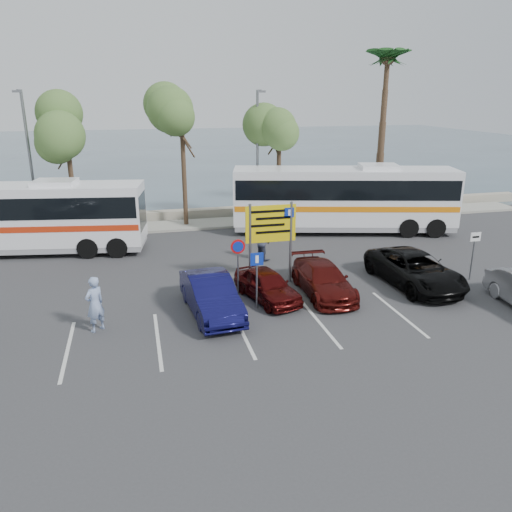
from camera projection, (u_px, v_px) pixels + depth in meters
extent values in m
plane|color=#37373A|center=(267.00, 315.00, 18.75)|extent=(120.00, 120.00, 0.00)
cube|color=gray|center=(210.00, 224.00, 31.64)|extent=(44.00, 2.40, 0.15)
cube|color=gray|center=(205.00, 213.00, 33.42)|extent=(48.00, 0.80, 0.60)
plane|color=#394C5B|center=(163.00, 149.00, 74.13)|extent=(140.00, 140.00, 0.00)
cylinder|color=#382619|center=(73.00, 189.00, 29.02)|extent=(0.28, 0.28, 5.04)
cylinder|color=#382619|center=(184.00, 179.00, 30.41)|extent=(0.28, 0.28, 5.60)
cylinder|color=#382619|center=(279.00, 179.00, 31.84)|extent=(0.28, 0.28, 5.18)
cylinder|color=#382619|center=(382.00, 138.00, 32.67)|extent=(0.48, 0.48, 10.00)
cylinder|color=slate|center=(31.00, 165.00, 27.74)|extent=(0.16, 0.16, 8.00)
cylinder|color=slate|center=(19.00, 90.00, 26.10)|extent=(0.12, 0.90, 0.12)
cube|color=slate|center=(17.00, 91.00, 25.65)|extent=(0.45, 0.25, 0.12)
cylinder|color=slate|center=(257.00, 158.00, 30.69)|extent=(0.16, 0.16, 8.00)
cylinder|color=slate|center=(259.00, 91.00, 29.05)|extent=(0.12, 0.90, 0.12)
cube|color=slate|center=(261.00, 91.00, 28.60)|extent=(0.45, 0.25, 0.12)
cylinder|color=slate|center=(250.00, 246.00, 21.16)|extent=(0.12, 0.12, 3.60)
cylinder|color=slate|center=(291.00, 243.00, 21.57)|extent=(0.12, 0.12, 3.60)
cube|color=yellow|center=(271.00, 224.00, 21.09)|extent=(2.20, 0.06, 1.60)
cube|color=#0C2699|center=(289.00, 213.00, 21.09)|extent=(0.42, 0.01, 0.42)
cylinder|color=slate|center=(238.00, 268.00, 20.48)|extent=(0.07, 0.07, 2.20)
cylinder|color=#B20C0C|center=(238.00, 247.00, 20.16)|extent=(0.60, 0.03, 0.60)
cylinder|color=slate|center=(257.00, 281.00, 19.10)|extent=(0.07, 0.07, 2.20)
cube|color=#0C2699|center=(257.00, 259.00, 18.80)|extent=(0.50, 0.03, 0.50)
cylinder|color=slate|center=(473.00, 256.00, 22.01)|extent=(0.07, 0.07, 2.20)
cube|color=white|center=(476.00, 237.00, 21.71)|extent=(0.50, 0.03, 0.40)
cube|color=white|center=(22.00, 214.00, 25.49)|extent=(12.45, 4.51, 3.00)
cube|color=black|center=(21.00, 204.00, 25.32)|extent=(12.22, 4.51, 1.07)
cube|color=red|center=(23.00, 224.00, 25.64)|extent=(12.34, 4.52, 0.30)
cube|color=gray|center=(26.00, 242.00, 25.95)|extent=(12.33, 4.47, 0.56)
cube|color=white|center=(17.00, 183.00, 24.98)|extent=(2.27, 1.93, 0.24)
cube|color=white|center=(344.00, 196.00, 29.46)|extent=(13.22, 5.88, 3.18)
cube|color=black|center=(344.00, 186.00, 29.28)|extent=(12.98, 5.86, 1.13)
cube|color=orange|center=(343.00, 204.00, 29.62)|extent=(13.11, 5.88, 0.32)
cube|color=gray|center=(342.00, 222.00, 29.95)|extent=(13.09, 5.83, 0.59)
cube|color=white|center=(345.00, 167.00, 28.92)|extent=(2.52, 2.21, 0.26)
imported|color=#0F0E45|center=(211.00, 295.00, 18.70)|extent=(1.98, 4.63, 1.48)
imported|color=#4E0F0D|center=(323.00, 280.00, 20.57)|extent=(1.86, 4.42, 1.27)
imported|color=#450A09|center=(267.00, 285.00, 20.03)|extent=(2.37, 3.90, 1.24)
imported|color=black|center=(415.00, 269.00, 21.49)|extent=(2.71, 5.35, 1.45)
imported|color=#899DC7|center=(95.00, 304.00, 17.25)|extent=(0.87, 0.84, 2.01)
imported|color=#2E3245|center=(263.00, 242.00, 24.80)|extent=(1.05, 1.11, 1.82)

